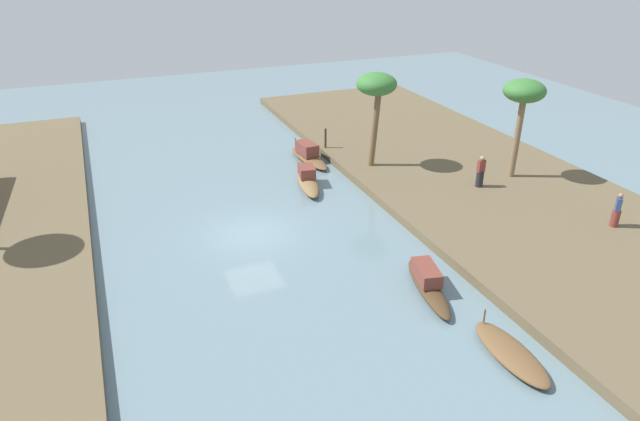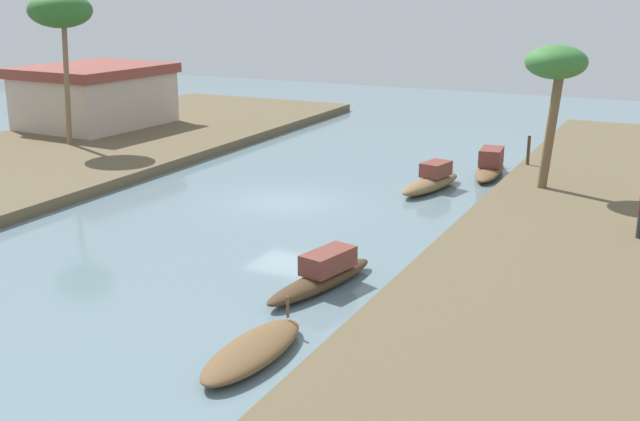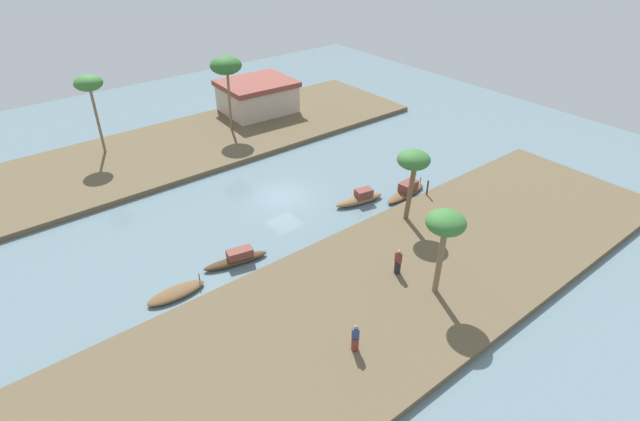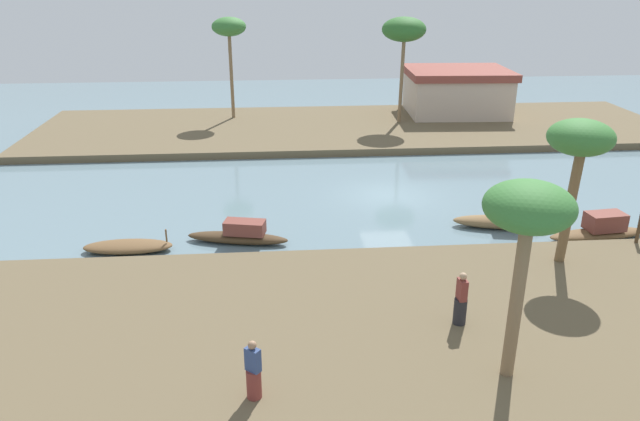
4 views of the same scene
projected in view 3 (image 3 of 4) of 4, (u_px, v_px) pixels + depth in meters
The scene contains 15 objects.
river_water at pixel (283, 197), 39.79m from camera, with size 70.55×70.55×0.00m, color slate.
riverbank_left at pixel (407, 280), 30.78m from camera, with size 43.76×12.77×0.45m, color brown.
riverbank_right at pixel (204, 140), 48.56m from camera, with size 43.76×12.77×0.45m, color brown.
sampan_with_tall_canopy at pixel (176, 293), 29.80m from camera, with size 3.58×1.32×0.92m.
sampan_near_left_bank at pixel (407, 191), 39.82m from camera, with size 4.44×1.51×1.14m.
sampan_downstream_large at pixel (360, 198), 38.85m from camera, with size 4.21×1.80×1.10m.
sampan_midstream at pixel (237, 258), 32.37m from camera, with size 4.35×1.75×0.99m.
person_on_near_bank at pixel (355, 340), 25.40m from camera, with size 0.54×0.54×1.66m.
person_by_mooring at pixel (398, 263), 30.66m from camera, with size 0.43×0.43×1.73m.
mooring_post at pixel (428, 188), 38.88m from camera, with size 0.14×0.14×1.27m, color #4C3823.
palm_tree_left_near at pixel (445, 226), 27.15m from camera, with size 2.23×2.23×5.45m.
palm_tree_left_far at pixel (413, 162), 33.81m from camera, with size 2.28×2.28×5.42m.
palm_tree_right_tall at pixel (226, 66), 47.11m from camera, with size 3.00×3.00×7.23m.
palm_tree_right_short at pixel (89, 85), 42.50m from camera, with size 2.40×2.40×7.11m.
riverside_building at pixel (257, 96), 53.85m from camera, with size 7.78×6.63×3.32m.
Camera 3 is at (-19.06, -28.68, 20.18)m, focal length 28.02 mm.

